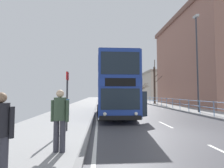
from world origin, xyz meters
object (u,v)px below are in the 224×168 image
at_px(double_decker_bus_main, 113,88).
at_px(street_lamp_far_side, 197,56).
at_px(pedestrian_companion, 0,129).
at_px(bare_tree_far_00, 142,90).
at_px(bare_tree_far_01, 155,84).
at_px(bus_stop_sign_near, 67,94).
at_px(background_building_00, 163,85).
at_px(pedestrian_with_backpack, 60,115).
at_px(background_building_01, 217,60).

xyz_separation_m(double_decker_bus_main, street_lamp_far_side, (7.61, -0.33, 2.88)).
height_order(double_decker_bus_main, pedestrian_companion, double_decker_bus_main).
bearing_deg(street_lamp_far_side, double_decker_bus_main, 177.55).
bearing_deg(double_decker_bus_main, pedestrian_companion, -106.38).
distance_m(bare_tree_far_00, bare_tree_far_01, 12.32).
bearing_deg(bare_tree_far_01, bus_stop_sign_near, -118.82).
xyz_separation_m(double_decker_bus_main, background_building_00, (19.56, 38.66, 2.17)).
xyz_separation_m(bus_stop_sign_near, bare_tree_far_01, (10.54, 19.15, 1.62)).
distance_m(double_decker_bus_main, pedestrian_with_backpack, 10.07).
bearing_deg(bare_tree_far_00, background_building_00, 53.25).
xyz_separation_m(pedestrian_with_backpack, background_building_00, (21.92, 48.38, 3.32)).
bearing_deg(double_decker_bus_main, bus_stop_sign_near, -111.04).
relative_size(pedestrian_companion, bare_tree_far_01, 0.24).
bearing_deg(bus_stop_sign_near, background_building_00, 64.02).
bearing_deg(bare_tree_far_00, background_building_01, -62.95).
bearing_deg(bare_tree_far_01, bare_tree_far_00, 84.99).
distance_m(bus_stop_sign_near, background_building_01, 25.77).
bearing_deg(bare_tree_far_00, bus_stop_sign_near, -110.29).
bearing_deg(pedestrian_companion, background_building_00, 65.35).
height_order(pedestrian_with_backpack, background_building_00, background_building_00).
relative_size(bare_tree_far_01, background_building_01, 0.41).
xyz_separation_m(double_decker_bus_main, pedestrian_companion, (-3.25, -11.07, -1.24)).
bearing_deg(pedestrian_with_backpack, bus_stop_sign_near, 97.02).
bearing_deg(bare_tree_far_00, pedestrian_with_backpack, -108.28).
relative_size(bare_tree_far_00, bare_tree_far_01, 0.77).
relative_size(bare_tree_far_00, background_building_01, 0.31).
distance_m(bare_tree_far_01, background_building_01, 9.91).
bearing_deg(pedestrian_with_backpack, double_decker_bus_main, 76.38).
height_order(bare_tree_far_00, background_building_01, background_building_01).
bearing_deg(bus_stop_sign_near, double_decker_bus_main, 68.96).
bearing_deg(background_building_01, pedestrian_companion, -134.44).
bearing_deg(background_building_01, background_building_00, 84.37).
height_order(background_building_00, background_building_01, background_building_01).
bearing_deg(street_lamp_far_side, pedestrian_companion, -135.34).
bearing_deg(pedestrian_with_backpack, background_building_01, 44.92).
xyz_separation_m(pedestrian_with_backpack, pedestrian_companion, (-0.90, -1.34, -0.09)).
bearing_deg(pedestrian_with_backpack, pedestrian_companion, -123.75).
relative_size(street_lamp_far_side, background_building_00, 0.71).
xyz_separation_m(street_lamp_far_side, background_building_00, (11.95, 38.99, -0.71)).
relative_size(pedestrian_companion, background_building_01, 0.10).
xyz_separation_m(bus_stop_sign_near, background_building_00, (22.25, 45.66, 2.72)).
bearing_deg(street_lamp_far_side, background_building_00, 72.96).
relative_size(pedestrian_with_backpack, background_building_00, 0.14).
xyz_separation_m(double_decker_bus_main, bare_tree_far_01, (7.84, 12.15, 1.08)).
distance_m(double_decker_bus_main, bare_tree_far_00, 25.99).
relative_size(double_decker_bus_main, bare_tree_far_01, 1.57).
distance_m(double_decker_bus_main, background_building_00, 43.38).
bearing_deg(double_decker_bus_main, pedestrian_with_backpack, -103.62).
bearing_deg(bare_tree_far_01, double_decker_bus_main, -122.85).
bearing_deg(background_building_01, bare_tree_far_00, 117.05).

